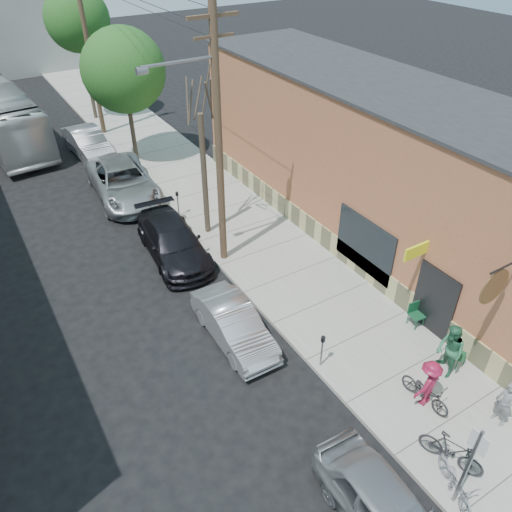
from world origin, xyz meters
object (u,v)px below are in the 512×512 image
patio_chair_b (457,354)px  parked_bike_a (452,451)px  cyclist (428,383)px  patio_chair_a (417,315)px  sign_post (470,461)px  car_3 (123,182)px  car_4 (88,143)px  tree_leafy_far (77,19)px  bus (0,114)px  parked_bike_b (456,483)px  parking_meter_near (322,346)px  utility_pole_near (217,137)px  car_1 (234,324)px  tree_bare (204,176)px  patron_grey (505,404)px  car_2 (173,241)px  tree_leafy_mid (124,71)px  parking_meter_far (178,200)px  patron_green (450,351)px

patio_chair_b → parked_bike_a: size_ratio=0.51×
patio_chair_b → cyclist: (-1.99, -0.52, 0.37)m
patio_chair_a → parked_bike_a: 5.29m
sign_post → car_3: (-1.55, 19.47, -1.00)m
patio_chair_a → car_4: bearing=111.7°
tree_leafy_far → patio_chair_a: size_ratio=9.25×
cyclist → bus: bus is taller
sign_post → parked_bike_b: 1.26m
sign_post → car_4: size_ratio=0.59×
tree_leafy_far → bus: 7.44m
parking_meter_near → cyclist: 3.23m
utility_pole_near → car_1: utility_pole_near is taller
tree_bare → parked_bike_b: tree_bare is taller
patio_chair_a → parked_bike_b: bearing=-120.7°
patron_grey → cyclist: 2.07m
bus → car_2: bearing=-81.7°
parked_bike_a → car_3: 18.83m
parked_bike_a → car_1: car_1 is taller
tree_bare → car_3: bearing=110.9°
sign_post → parked_bike_b: bearing=46.1°
tree_leafy_mid → tree_leafy_far: (-0.00, 7.80, 1.23)m
parking_meter_far → utility_pole_near: 6.00m
sign_post → tree_leafy_mid: bearing=88.9°
patron_green → parked_bike_a: 3.26m
bus → tree_leafy_far: bearing=3.0°
parking_meter_near → car_2: size_ratio=0.24×
parking_meter_near → tree_leafy_far: bearing=88.8°
tree_leafy_mid → parked_bike_a: tree_leafy_mid is taller
parked_bike_b → bus: bus is taller
tree_leafy_far → bus: size_ratio=0.67×
tree_leafy_mid → car_2: tree_leafy_mid is taller
parking_meter_near → bus: (-5.24, 24.97, 0.71)m
tree_leafy_mid → car_4: tree_leafy_mid is taller
car_4 → sign_post: bearing=-89.9°
tree_leafy_far → car_1: 23.92m
patron_grey → car_2: bearing=-157.9°
parked_bike_a → parked_bike_b: size_ratio=1.03×
tree_leafy_far → patron_grey: tree_leafy_far is taller
parked_bike_a → car_2: car_2 is taller
utility_pole_near → car_4: 14.15m
parked_bike_b → patron_green: bearing=67.3°
tree_leafy_far → patio_chair_b: tree_leafy_far is taller
utility_pole_near → car_3: bearing=102.1°
car_3 → car_4: (-0.06, 5.87, -0.05)m
patron_grey → patron_green: size_ratio=0.83×
car_3 → car_4: car_3 is taller
parking_meter_near → bus: bearing=101.9°
patio_chair_b → car_1: 7.23m
tree_leafy_mid → tree_leafy_far: tree_leafy_far is taller
patron_grey → car_2: patron_grey is taller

